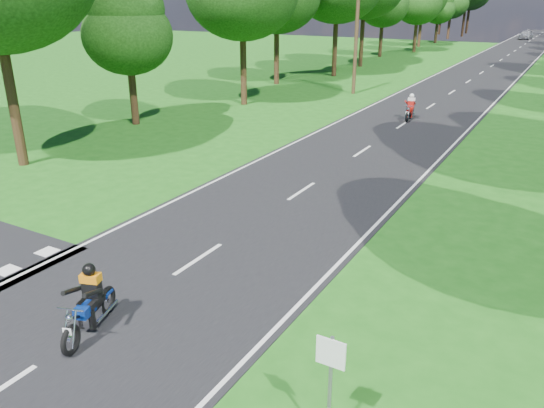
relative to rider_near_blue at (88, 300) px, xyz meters
The scene contains 8 objects.
ground 1.85m from the rider_near_blue, 92.33° to the left, with size 160.00×160.00×0.00m, color #1A5A14.
main_road 51.69m from the rider_near_blue, 90.08° to the left, with size 7.00×140.00×0.02m, color black.
road_markings 49.82m from the rider_near_blue, 90.24° to the left, with size 7.40×140.00×0.01m.
telegraph_pole 30.48m from the rider_near_blue, 101.55° to the left, with size 1.20×0.26×8.00m.
road_sign 5.47m from the rider_near_blue, ahead, with size 0.45×0.07×2.00m.
rider_near_blue is the anchor object (origin of this frame).
rider_far_red 23.12m from the rider_near_blue, 90.30° to the left, with size 0.57×1.72×1.43m, color #9F130C, non-canonical shape.
distant_car 91.59m from the rider_near_blue, 90.68° to the left, with size 1.69×4.21×1.43m, color #AAACB1.
Camera 1 is at (7.86, -7.82, 6.45)m, focal length 35.00 mm.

